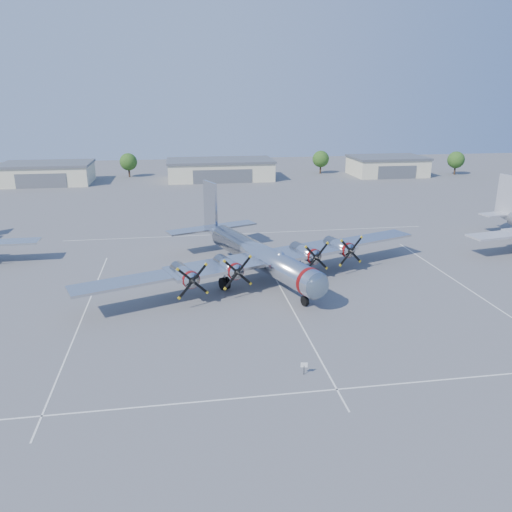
{
  "coord_description": "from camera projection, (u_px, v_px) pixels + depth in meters",
  "views": [
    {
      "loc": [
        -11.52,
        -54.53,
        21.94
      ],
      "look_at": [
        -2.52,
        2.84,
        3.2
      ],
      "focal_mm": 35.0,
      "sensor_mm": 36.0,
      "label": 1
    }
  ],
  "objects": [
    {
      "name": "main_bomber_b29",
      "position": [
        256.0,
        276.0,
        63.45
      ],
      "size": [
        54.06,
        45.64,
        10.15
      ],
      "primitive_type": null,
      "rotation": [
        0.0,
        0.0,
        0.36
      ],
      "color": "silver",
      "rests_on": "ground"
    },
    {
      "name": "ground",
      "position": [
        280.0,
        288.0,
        59.7
      ],
      "size": [
        260.0,
        260.0,
        0.0
      ],
      "primitive_type": "plane",
      "color": "#505053",
      "rests_on": "ground"
    },
    {
      "name": "hangar_center",
      "position": [
        220.0,
        169.0,
        135.93
      ],
      "size": [
        28.6,
        14.6,
        5.4
      ],
      "color": "beige",
      "rests_on": "ground"
    },
    {
      "name": "hangar_east",
      "position": [
        387.0,
        166.0,
        143.01
      ],
      "size": [
        20.6,
        14.6,
        5.4
      ],
      "color": "beige",
      "rests_on": "ground"
    },
    {
      "name": "hangar_west",
      "position": [
        47.0,
        173.0,
        129.3
      ],
      "size": [
        22.6,
        14.6,
        5.4
      ],
      "color": "beige",
      "rests_on": "ground"
    },
    {
      "name": "tree_far_east",
      "position": [
        456.0,
        160.0,
        143.65
      ],
      "size": [
        4.8,
        4.8,
        6.64
      ],
      "color": "#382619",
      "rests_on": "ground"
    },
    {
      "name": "info_placard",
      "position": [
        304.0,
        366.0,
        40.88
      ],
      "size": [
        0.58,
        0.14,
        1.1
      ],
      "rotation": [
        0.0,
        0.0,
        -0.17
      ],
      "color": "black",
      "rests_on": "ground"
    },
    {
      "name": "parking_lines",
      "position": [
        283.0,
        293.0,
        58.06
      ],
      "size": [
        60.0,
        50.08,
        0.01
      ],
      "color": "silver",
      "rests_on": "ground"
    },
    {
      "name": "tree_east",
      "position": [
        321.0,
        159.0,
        145.57
      ],
      "size": [
        4.8,
        4.8,
        6.64
      ],
      "color": "#382619",
      "rests_on": "ground"
    },
    {
      "name": "tree_west",
      "position": [
        128.0,
        162.0,
        139.34
      ],
      "size": [
        4.8,
        4.8,
        6.64
      ],
      "color": "#382619",
      "rests_on": "ground"
    }
  ]
}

